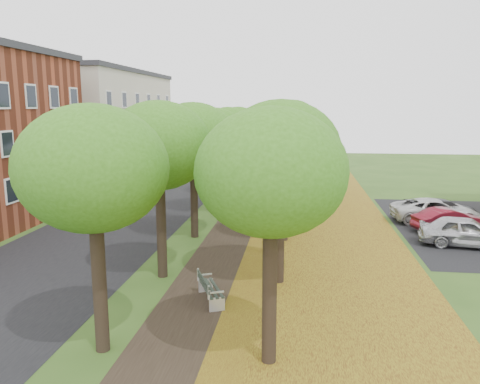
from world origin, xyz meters
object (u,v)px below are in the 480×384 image
(car_white, at_px, (435,211))
(car_silver, at_px, (466,232))
(car_red, at_px, (449,220))
(car_grey, at_px, (442,209))
(bench, at_px, (209,289))

(car_white, bearing_deg, car_silver, 177.33)
(car_red, relative_size, car_grey, 0.90)
(car_red, xyz_separation_m, car_grey, (0.48, 2.96, -0.01))
(car_red, xyz_separation_m, car_white, (-0.14, 2.24, 0.06))
(bench, relative_size, car_grey, 0.45)
(car_silver, height_order, car_red, car_silver)
(car_red, bearing_deg, car_white, -14.14)
(bench, xyz_separation_m, car_grey, (12.00, 14.02, 0.17))
(bench, xyz_separation_m, car_white, (11.38, 13.31, 0.23))
(car_silver, distance_m, car_red, 2.79)
(car_red, height_order, car_grey, car_red)
(bench, distance_m, car_white, 17.51)
(car_silver, bearing_deg, car_grey, 4.10)
(bench, height_order, car_white, car_white)
(car_grey, xyz_separation_m, car_white, (-0.62, -0.71, 0.07))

